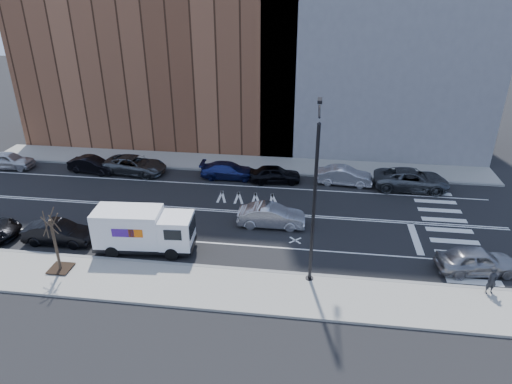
% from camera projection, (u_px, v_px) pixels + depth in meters
% --- Properties ---
extents(ground, '(120.00, 120.00, 0.00)m').
position_uv_depth(ground, '(214.00, 210.00, 32.56)').
color(ground, black).
rests_on(ground, ground).
extents(sidewalk_near, '(44.00, 3.60, 0.15)m').
position_uv_depth(sidewalk_near, '(179.00, 285.00, 24.67)').
color(sidewalk_near, gray).
rests_on(sidewalk_near, ground).
extents(sidewalk_far, '(44.00, 3.60, 0.15)m').
position_uv_depth(sidewalk_far, '(235.00, 163.00, 40.38)').
color(sidewalk_far, gray).
rests_on(sidewalk_far, ground).
extents(curb_near, '(44.00, 0.25, 0.17)m').
position_uv_depth(curb_near, '(188.00, 266.00, 26.27)').
color(curb_near, gray).
rests_on(curb_near, ground).
extents(curb_far, '(44.00, 0.25, 0.17)m').
position_uv_depth(curb_far, '(231.00, 171.00, 38.77)').
color(curb_far, gray).
rests_on(curb_far, ground).
extents(crosswalk, '(3.00, 14.00, 0.01)m').
position_uv_depth(crosswalk, '(447.00, 225.00, 30.65)').
color(crosswalk, white).
rests_on(crosswalk, ground).
extents(road_markings, '(40.00, 8.60, 0.01)m').
position_uv_depth(road_markings, '(214.00, 210.00, 32.56)').
color(road_markings, white).
rests_on(road_markings, ground).
extents(bldg_brick, '(26.00, 10.00, 22.00)m').
position_uv_depth(bldg_brick, '(161.00, 24.00, 42.65)').
color(bldg_brick, brown).
rests_on(bldg_brick, ground).
extents(bldg_concrete, '(20.00, 10.00, 26.00)m').
position_uv_depth(bldg_concrete, '(382.00, 2.00, 39.40)').
color(bldg_concrete, slate).
rests_on(bldg_concrete, ground).
extents(streetlight, '(0.44, 4.02, 9.34)m').
position_uv_depth(streetlight, '(315.00, 194.00, 23.35)').
color(streetlight, black).
rests_on(streetlight, ground).
extents(street_tree, '(1.20, 1.20, 3.75)m').
position_uv_depth(street_tree, '(57.00, 250.00, 25.26)').
color(street_tree, black).
rests_on(street_tree, ground).
extents(fedex_van, '(6.07, 2.45, 2.71)m').
position_uv_depth(fedex_van, '(143.00, 230.00, 27.30)').
color(fedex_van, black).
rests_on(fedex_van, ground).
extents(far_parked_a, '(4.34, 1.90, 1.46)m').
position_uv_depth(far_parked_a, '(8.00, 160.00, 39.26)').
color(far_parked_a, '#BCBCC1').
rests_on(far_parked_a, ground).
extents(far_parked_b, '(4.20, 1.95, 1.33)m').
position_uv_depth(far_parked_b, '(92.00, 165.00, 38.50)').
color(far_parked_b, black).
rests_on(far_parked_b, ground).
extents(far_parked_c, '(5.57, 3.08, 1.48)m').
position_uv_depth(far_parked_c, '(135.00, 165.00, 38.28)').
color(far_parked_c, '#45494C').
rests_on(far_parked_c, ground).
extents(far_parked_d, '(4.63, 1.99, 1.33)m').
position_uv_depth(far_parked_d, '(228.00, 170.00, 37.40)').
color(far_parked_d, navy).
rests_on(far_parked_d, ground).
extents(far_parked_e, '(4.26, 2.14, 1.39)m').
position_uv_depth(far_parked_e, '(275.00, 174.00, 36.64)').
color(far_parked_e, black).
rests_on(far_parked_e, ground).
extents(far_parked_f, '(4.41, 1.78, 1.43)m').
position_uv_depth(far_parked_f, '(345.00, 176.00, 36.27)').
color(far_parked_f, silver).
rests_on(far_parked_f, ground).
extents(far_parked_g, '(5.73, 2.65, 1.59)m').
position_uv_depth(far_parked_g, '(411.00, 179.00, 35.45)').
color(far_parked_g, '#4A4E52').
rests_on(far_parked_g, ground).
extents(driving_sedan, '(4.50, 1.67, 1.47)m').
position_uv_depth(driving_sedan, '(271.00, 216.00, 30.28)').
color(driving_sedan, '#B5B4BA').
rests_on(driving_sedan, ground).
extents(near_parked_rear_a, '(4.33, 1.56, 1.42)m').
position_uv_depth(near_parked_rear_a, '(59.00, 233.00, 28.36)').
color(near_parked_rear_a, black).
rests_on(near_parked_rear_a, ground).
extents(near_parked_front, '(4.66, 2.39, 1.52)m').
position_uv_depth(near_parked_front, '(477.00, 260.00, 25.55)').
color(near_parked_front, '#98989C').
rests_on(near_parked_front, ground).
extents(pedestrian, '(0.65, 0.51, 1.57)m').
position_uv_depth(pedestrian, '(492.00, 281.00, 23.59)').
color(pedestrian, black).
rests_on(pedestrian, sidewalk_near).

